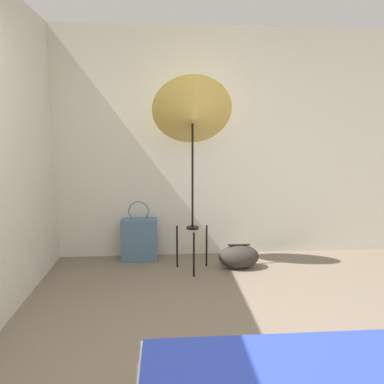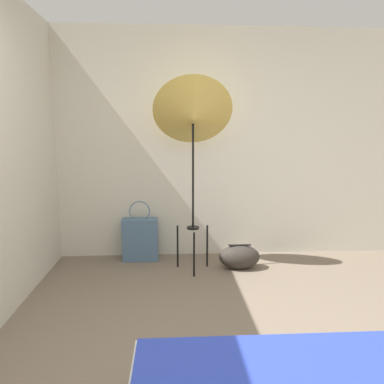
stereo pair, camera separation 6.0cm
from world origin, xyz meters
The scene contains 4 objects.
wall_back centered at (0.00, 2.55, 1.30)m, with size 8.00×0.05×2.60m.
photo_umbrella centered at (-0.03, 2.02, 1.60)m, with size 0.81×0.61×1.99m.
tote_bag centered at (-0.61, 2.36, 0.25)m, with size 0.40×0.18×0.68m.
duffel_bag centered at (0.47, 2.03, 0.13)m, with size 0.44×0.26×0.26m.
Camera 2 is at (-0.26, -1.77, 1.47)m, focal length 35.00 mm.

